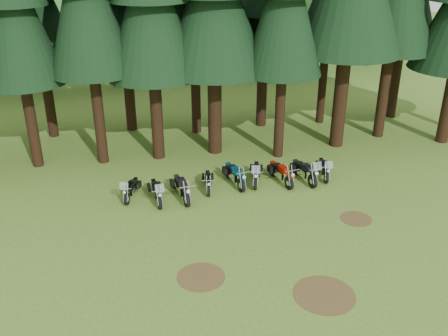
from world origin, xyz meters
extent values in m
plane|color=#496C29|center=(0.00, 0.00, 0.00)|extent=(120.00, 120.00, 0.00)
cylinder|color=black|center=(-9.78, 9.82, 2.76)|extent=(0.58, 0.58, 5.53)
cone|color=black|center=(-9.78, 9.82, 8.06)|extent=(4.32, 4.32, 6.91)
cylinder|color=black|center=(-6.29, 9.51, 2.99)|extent=(0.58, 0.58, 5.99)
cylinder|color=black|center=(-3.21, 9.40, 2.78)|extent=(0.66, 0.66, 5.57)
cone|color=black|center=(-3.21, 9.40, 8.12)|extent=(4.95, 4.95, 6.96)
cylinder|color=black|center=(0.07, 9.44, 2.85)|extent=(0.77, 0.77, 5.70)
cone|color=black|center=(0.07, 9.44, 8.31)|extent=(5.81, 5.81, 7.12)
cylinder|color=black|center=(3.43, 8.02, 2.85)|extent=(0.55, 0.55, 5.71)
cone|color=black|center=(3.43, 8.02, 8.32)|extent=(4.15, 4.15, 7.14)
cylinder|color=black|center=(7.37, 8.76, 3.31)|extent=(0.80, 0.80, 6.62)
cylinder|color=black|center=(10.62, 9.61, 3.17)|extent=(0.64, 0.64, 6.35)
cylinder|color=black|center=(-9.26, 14.35, 2.76)|extent=(0.60, 0.60, 5.53)
cone|color=black|center=(-9.26, 14.35, 8.06)|extent=(4.52, 4.52, 6.91)
cylinder|color=black|center=(-4.38, 14.40, 2.78)|extent=(0.65, 0.65, 5.55)
cylinder|color=black|center=(-0.37, 12.94, 2.76)|extent=(0.58, 0.58, 5.52)
cone|color=black|center=(-0.37, 12.94, 8.05)|extent=(4.35, 4.35, 6.90)
cylinder|color=black|center=(4.04, 13.25, 2.35)|extent=(0.66, 0.66, 4.70)
cone|color=black|center=(4.04, 13.25, 6.85)|extent=(4.94, 4.94, 5.87)
cylinder|color=black|center=(8.07, 12.86, 2.78)|extent=(0.53, 0.53, 5.56)
cylinder|color=black|center=(13.36, 12.79, 2.82)|extent=(0.61, 0.61, 5.65)
cylinder|color=black|center=(-10.73, 24.98, 1.40)|extent=(0.36, 0.36, 2.80)
sphere|color=#2E6829|center=(-10.73, 24.98, 5.13)|extent=(6.53, 6.53, 6.53)
sphere|color=#2E6829|center=(-9.61, 24.23, 4.48)|extent=(4.67, 4.67, 4.67)
cylinder|color=black|center=(-4.99, 25.31, 1.27)|extent=(0.36, 0.36, 2.55)
sphere|color=#2E6829|center=(-4.99, 25.31, 4.67)|extent=(5.95, 5.95, 5.95)
sphere|color=#2E6829|center=(-3.97, 24.63, 4.08)|extent=(4.25, 4.25, 4.25)
cylinder|color=black|center=(1.32, 26.50, 1.23)|extent=(0.36, 0.36, 2.47)
sphere|color=#2E6829|center=(1.32, 26.50, 4.53)|extent=(5.76, 5.76, 5.76)
sphere|color=#2E6829|center=(2.30, 25.84, 3.95)|extent=(4.12, 4.12, 4.12)
cylinder|color=black|center=(7.92, 25.96, 1.76)|extent=(0.36, 0.36, 3.52)
sphere|color=#2E6829|center=(7.92, 25.96, 6.45)|extent=(8.21, 8.21, 8.21)
sphere|color=#2E6829|center=(9.33, 25.02, 5.63)|extent=(5.87, 5.87, 5.87)
cylinder|color=black|center=(14.54, 27.22, 1.47)|extent=(0.36, 0.36, 2.94)
sphere|color=#2E6829|center=(14.54, 27.22, 5.39)|extent=(6.86, 6.86, 6.86)
sphere|color=#2E6829|center=(15.72, 26.43, 4.70)|extent=(4.90, 4.90, 4.90)
cylinder|color=black|center=(19.09, 27.08, 1.76)|extent=(0.36, 0.36, 3.52)
sphere|color=#2E6829|center=(20.49, 26.14, 5.62)|extent=(5.86, 5.86, 5.86)
cylinder|color=#4C3D1E|center=(-3.00, -2.00, 0.01)|extent=(1.80, 1.80, 0.01)
cylinder|color=#4C3D1E|center=(4.50, 0.50, 0.01)|extent=(1.40, 1.40, 0.01)
cylinder|color=#4C3D1E|center=(1.00, -4.00, 0.01)|extent=(2.20, 2.20, 0.01)
cylinder|color=black|center=(-5.30, 4.19, 0.30)|extent=(0.33, 0.60, 0.60)
cylinder|color=black|center=(-4.80, 5.50, 0.30)|extent=(0.33, 0.60, 0.60)
cube|color=silver|center=(-5.03, 4.88, 0.38)|extent=(0.46, 0.68, 0.31)
cube|color=black|center=(-5.11, 4.69, 0.70)|extent=(0.43, 0.56, 0.22)
cube|color=black|center=(-4.96, 5.08, 0.67)|extent=(0.43, 0.56, 0.11)
cube|color=silver|center=(-5.40, 3.94, 1.10)|extent=(0.40, 0.24, 0.36)
cylinder|color=black|center=(-3.87, 3.45, 0.32)|extent=(0.18, 0.66, 0.65)
cylinder|color=black|center=(-3.96, 4.97, 0.32)|extent=(0.18, 0.66, 0.65)
cube|color=silver|center=(-3.92, 4.26, 0.41)|extent=(0.32, 0.70, 0.33)
cube|color=black|center=(-3.91, 4.03, 0.77)|extent=(0.33, 0.56, 0.24)
cube|color=black|center=(-3.93, 4.48, 0.73)|extent=(0.33, 0.56, 0.12)
cube|color=silver|center=(-3.85, 3.15, 1.20)|extent=(0.42, 0.15, 0.39)
cylinder|color=black|center=(-2.62, 3.37, 0.36)|extent=(0.24, 0.73, 0.72)
cylinder|color=black|center=(-2.82, 5.04, 0.36)|extent=(0.24, 0.73, 0.72)
cube|color=silver|center=(-2.73, 4.26, 0.46)|extent=(0.39, 0.79, 0.37)
cube|color=black|center=(-2.70, 4.01, 0.85)|extent=(0.40, 0.63, 0.26)
cube|color=black|center=(-2.76, 4.50, 0.80)|extent=(0.40, 0.63, 0.13)
cylinder|color=black|center=(-1.42, 4.14, 0.29)|extent=(0.22, 0.60, 0.59)
cylinder|color=black|center=(-1.19, 5.49, 0.29)|extent=(0.22, 0.60, 0.59)
cube|color=silver|center=(-1.30, 4.86, 0.37)|extent=(0.35, 0.65, 0.30)
cube|color=black|center=(-1.34, 4.66, 0.69)|extent=(0.34, 0.53, 0.21)
cube|color=black|center=(-1.27, 5.06, 0.66)|extent=(0.34, 0.53, 0.11)
cylinder|color=black|center=(0.23, 4.21, 0.36)|extent=(0.25, 0.73, 0.72)
cylinder|color=black|center=(-0.01, 5.87, 0.36)|extent=(0.25, 0.73, 0.72)
cube|color=silver|center=(0.10, 5.09, 0.46)|extent=(0.41, 0.79, 0.37)
cube|color=navy|center=(0.14, 4.85, 0.85)|extent=(0.41, 0.64, 0.26)
cube|color=black|center=(0.07, 5.34, 0.80)|extent=(0.41, 0.64, 0.13)
cylinder|color=black|center=(0.97, 4.29, 0.33)|extent=(0.34, 0.68, 0.66)
cylinder|color=black|center=(1.46, 5.77, 0.33)|extent=(0.34, 0.68, 0.66)
cube|color=silver|center=(1.23, 5.08, 0.42)|extent=(0.49, 0.76, 0.34)
cube|color=black|center=(1.16, 4.86, 0.79)|extent=(0.46, 0.62, 0.24)
cube|color=black|center=(1.30, 5.30, 0.75)|extent=(0.46, 0.62, 0.12)
cube|color=silver|center=(0.88, 4.00, 1.23)|extent=(0.44, 0.25, 0.40)
cylinder|color=black|center=(2.59, 3.91, 0.35)|extent=(0.27, 0.72, 0.71)
cylinder|color=black|center=(2.31, 5.54, 0.35)|extent=(0.27, 0.72, 0.71)
cube|color=silver|center=(2.44, 4.78, 0.45)|extent=(0.42, 0.79, 0.36)
cube|color=red|center=(2.48, 4.54, 0.83)|extent=(0.42, 0.63, 0.26)
cube|color=black|center=(2.40, 5.02, 0.79)|extent=(0.42, 0.63, 0.13)
cylinder|color=black|center=(3.78, 3.81, 0.35)|extent=(0.26, 0.72, 0.71)
cylinder|color=black|center=(3.52, 5.45, 0.35)|extent=(0.26, 0.72, 0.71)
cube|color=silver|center=(3.65, 4.68, 0.45)|extent=(0.41, 0.79, 0.37)
cube|color=black|center=(3.68, 4.44, 0.84)|extent=(0.41, 0.63, 0.26)
cube|color=black|center=(3.61, 4.93, 0.79)|extent=(0.41, 0.63, 0.13)
cube|color=silver|center=(3.83, 3.49, 1.31)|extent=(0.47, 0.20, 0.42)
cylinder|color=black|center=(4.67, 4.13, 0.31)|extent=(0.26, 0.63, 0.62)
cylinder|color=black|center=(4.99, 5.55, 0.31)|extent=(0.26, 0.63, 0.62)
cube|color=silver|center=(4.84, 4.88, 0.39)|extent=(0.40, 0.70, 0.32)
cube|color=black|center=(4.79, 4.67, 0.73)|extent=(0.39, 0.56, 0.22)
cube|color=black|center=(4.89, 5.09, 0.69)|extent=(0.39, 0.56, 0.11)
cube|color=silver|center=(4.61, 3.86, 1.14)|extent=(0.41, 0.20, 0.37)
camera|label=1|loc=(-5.65, -16.76, 11.36)|focal=40.00mm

